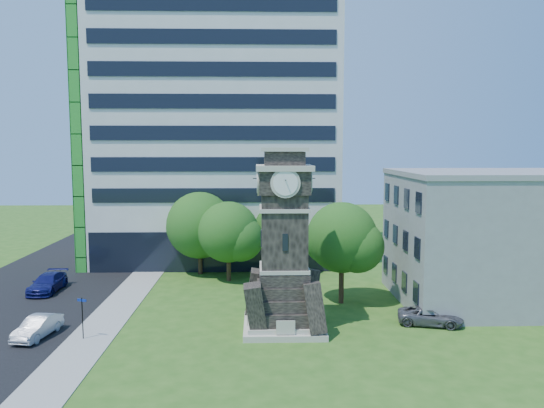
{
  "coord_description": "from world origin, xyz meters",
  "views": [
    {
      "loc": [
        1.29,
        -32.85,
        12.24
      ],
      "look_at": [
        2.35,
        7.73,
        7.89
      ],
      "focal_mm": 35.0,
      "sensor_mm": 36.0,
      "label": 1
    }
  ],
  "objects_px": {
    "car_street_mid": "(38,327)",
    "park_bench": "(302,324)",
    "car_east_lot": "(430,316)",
    "car_street_north": "(48,283)",
    "street_sign": "(82,313)",
    "clock_tower": "(284,252)"
  },
  "relations": [
    {
      "from": "car_street_mid",
      "to": "street_sign",
      "type": "distance_m",
      "value": 3.29
    },
    {
      "from": "car_street_mid",
      "to": "car_street_north",
      "type": "height_order",
      "value": "car_street_north"
    },
    {
      "from": "car_street_mid",
      "to": "park_bench",
      "type": "relative_size",
      "value": 2.04
    },
    {
      "from": "park_bench",
      "to": "car_street_mid",
      "type": "bearing_deg",
      "value": -157.27
    },
    {
      "from": "car_street_north",
      "to": "car_street_mid",
      "type": "bearing_deg",
      "value": -71.48
    },
    {
      "from": "car_street_north",
      "to": "car_east_lot",
      "type": "bearing_deg",
      "value": -17.13
    },
    {
      "from": "street_sign",
      "to": "car_street_mid",
      "type": "bearing_deg",
      "value": -169.53
    },
    {
      "from": "car_street_mid",
      "to": "park_bench",
      "type": "xyz_separation_m",
      "value": [
        17.18,
        0.49,
        -0.13
      ]
    },
    {
      "from": "clock_tower",
      "to": "car_street_north",
      "type": "distance_m",
      "value": 22.41
    },
    {
      "from": "car_street_mid",
      "to": "car_street_north",
      "type": "xyz_separation_m",
      "value": [
        -3.66,
        11.0,
        0.08
      ]
    },
    {
      "from": "clock_tower",
      "to": "car_street_north",
      "type": "relative_size",
      "value": 2.38
    },
    {
      "from": "car_east_lot",
      "to": "street_sign",
      "type": "relative_size",
      "value": 1.61
    },
    {
      "from": "car_east_lot",
      "to": "car_street_mid",
      "type": "bearing_deg",
      "value": 108.16
    },
    {
      "from": "car_street_mid",
      "to": "car_east_lot",
      "type": "relative_size",
      "value": 0.92
    },
    {
      "from": "car_street_north",
      "to": "street_sign",
      "type": "relative_size",
      "value": 1.88
    },
    {
      "from": "park_bench",
      "to": "car_east_lot",
      "type": "bearing_deg",
      "value": 28.86
    },
    {
      "from": "car_street_mid",
      "to": "street_sign",
      "type": "xyz_separation_m",
      "value": [
        3.08,
        -0.5,
        1.05
      ]
    },
    {
      "from": "park_bench",
      "to": "clock_tower",
      "type": "bearing_deg",
      "value": 167.38
    },
    {
      "from": "street_sign",
      "to": "car_street_north",
      "type": "bearing_deg",
      "value": 140.12
    },
    {
      "from": "car_street_north",
      "to": "street_sign",
      "type": "distance_m",
      "value": 13.36
    },
    {
      "from": "car_street_mid",
      "to": "park_bench",
      "type": "distance_m",
      "value": 17.19
    },
    {
      "from": "clock_tower",
      "to": "car_street_mid",
      "type": "bearing_deg",
      "value": -175.46
    }
  ]
}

